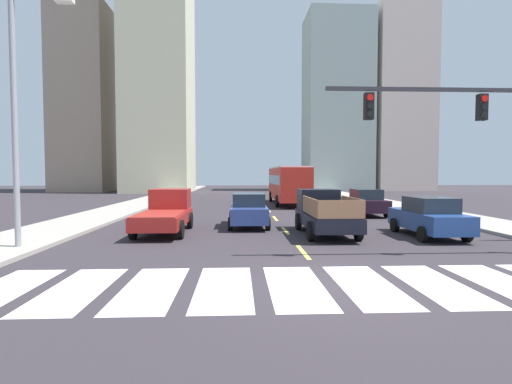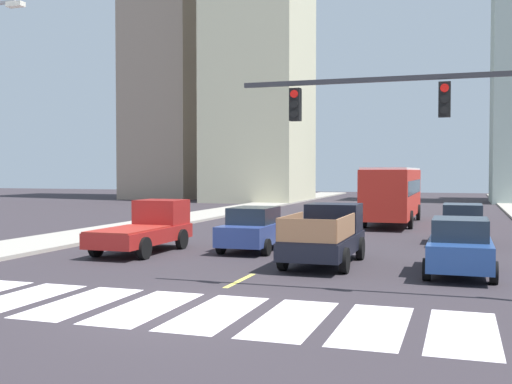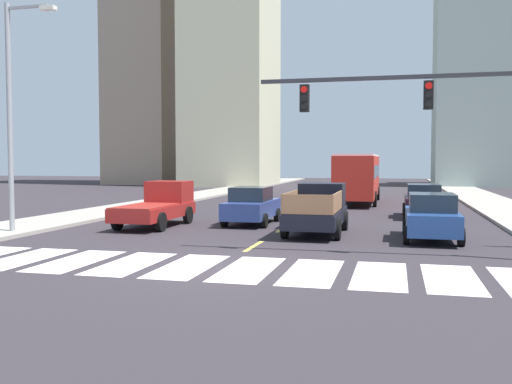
# 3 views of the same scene
# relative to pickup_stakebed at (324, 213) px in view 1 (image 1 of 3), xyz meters

# --- Properties ---
(ground_plane) EXTENTS (160.00, 160.00, 0.00)m
(ground_plane) POSITION_rel_pickup_stakebed_xyz_m (-1.65, -8.14, -0.94)
(ground_plane) COLOR #302A30
(sidewalk_right) EXTENTS (3.61, 110.00, 0.15)m
(sidewalk_right) POSITION_rel_pickup_stakebed_xyz_m (9.30, 9.86, -0.86)
(sidewalk_right) COLOR #9F988D
(sidewalk_right) RESTS_ON ground
(sidewalk_left) EXTENTS (3.61, 110.00, 0.15)m
(sidewalk_left) POSITION_rel_pickup_stakebed_xyz_m (-12.59, 9.86, -0.86)
(sidewalk_left) COLOR #9F988D
(sidewalk_left) RESTS_ON ground
(crosswalk_stripe_0) EXTENTS (1.34, 3.72, 0.01)m
(crosswalk_stripe_0) POSITION_rel_pickup_stakebed_xyz_m (-9.42, -8.14, -0.93)
(crosswalk_stripe_0) COLOR silver
(crosswalk_stripe_0) RESTS_ON ground
(crosswalk_stripe_1) EXTENTS (1.34, 3.72, 0.01)m
(crosswalk_stripe_1) POSITION_rel_pickup_stakebed_xyz_m (-7.69, -8.14, -0.93)
(crosswalk_stripe_1) COLOR silver
(crosswalk_stripe_1) RESTS_ON ground
(crosswalk_stripe_2) EXTENTS (1.34, 3.72, 0.01)m
(crosswalk_stripe_2) POSITION_rel_pickup_stakebed_xyz_m (-5.97, -8.14, -0.93)
(crosswalk_stripe_2) COLOR silver
(crosswalk_stripe_2) RESTS_ON ground
(crosswalk_stripe_3) EXTENTS (1.34, 3.72, 0.01)m
(crosswalk_stripe_3) POSITION_rel_pickup_stakebed_xyz_m (-4.24, -8.14, -0.93)
(crosswalk_stripe_3) COLOR silver
(crosswalk_stripe_3) RESTS_ON ground
(crosswalk_stripe_4) EXTENTS (1.34, 3.72, 0.01)m
(crosswalk_stripe_4) POSITION_rel_pickup_stakebed_xyz_m (-2.51, -8.14, -0.93)
(crosswalk_stripe_4) COLOR silver
(crosswalk_stripe_4) RESTS_ON ground
(crosswalk_stripe_5) EXTENTS (1.34, 3.72, 0.01)m
(crosswalk_stripe_5) POSITION_rel_pickup_stakebed_xyz_m (-0.78, -8.14, -0.93)
(crosswalk_stripe_5) COLOR silver
(crosswalk_stripe_5) RESTS_ON ground
(crosswalk_stripe_6) EXTENTS (1.34, 3.72, 0.01)m
(crosswalk_stripe_6) POSITION_rel_pickup_stakebed_xyz_m (0.94, -8.14, -0.93)
(crosswalk_stripe_6) COLOR silver
(crosswalk_stripe_6) RESTS_ON ground
(crosswalk_stripe_7) EXTENTS (1.34, 3.72, 0.01)m
(crosswalk_stripe_7) POSITION_rel_pickup_stakebed_xyz_m (2.67, -8.14, -0.93)
(crosswalk_stripe_7) COLOR silver
(crosswalk_stripe_7) RESTS_ON ground
(lane_dash_0) EXTENTS (0.16, 2.40, 0.01)m
(lane_dash_0) POSITION_rel_pickup_stakebed_xyz_m (-1.65, -4.14, -0.93)
(lane_dash_0) COLOR #DECF4F
(lane_dash_0) RESTS_ON ground
(lane_dash_1) EXTENTS (0.16, 2.40, 0.01)m
(lane_dash_1) POSITION_rel_pickup_stakebed_xyz_m (-1.65, 0.86, -0.93)
(lane_dash_1) COLOR #DECF4F
(lane_dash_1) RESTS_ON ground
(lane_dash_2) EXTENTS (0.16, 2.40, 0.01)m
(lane_dash_2) POSITION_rel_pickup_stakebed_xyz_m (-1.65, 5.86, -0.93)
(lane_dash_2) COLOR #DECF4F
(lane_dash_2) RESTS_ON ground
(lane_dash_3) EXTENTS (0.16, 2.40, 0.01)m
(lane_dash_3) POSITION_rel_pickup_stakebed_xyz_m (-1.65, 10.86, -0.93)
(lane_dash_3) COLOR #DECF4F
(lane_dash_3) RESTS_ON ground
(lane_dash_4) EXTENTS (0.16, 2.40, 0.01)m
(lane_dash_4) POSITION_rel_pickup_stakebed_xyz_m (-1.65, 15.86, -0.93)
(lane_dash_4) COLOR #DECF4F
(lane_dash_4) RESTS_ON ground
(lane_dash_5) EXTENTS (0.16, 2.40, 0.01)m
(lane_dash_5) POSITION_rel_pickup_stakebed_xyz_m (-1.65, 20.86, -0.93)
(lane_dash_5) COLOR #DECF4F
(lane_dash_5) RESTS_ON ground
(lane_dash_6) EXTENTS (0.16, 2.40, 0.01)m
(lane_dash_6) POSITION_rel_pickup_stakebed_xyz_m (-1.65, 25.86, -0.93)
(lane_dash_6) COLOR #DECF4F
(lane_dash_6) RESTS_ON ground
(lane_dash_7) EXTENTS (0.16, 2.40, 0.01)m
(lane_dash_7) POSITION_rel_pickup_stakebed_xyz_m (-1.65, 30.86, -0.93)
(lane_dash_7) COLOR #DECF4F
(lane_dash_7) RESTS_ON ground
(pickup_stakebed) EXTENTS (2.18, 5.20, 1.96)m
(pickup_stakebed) POSITION_rel_pickup_stakebed_xyz_m (0.00, 0.00, 0.00)
(pickup_stakebed) COLOR black
(pickup_stakebed) RESTS_ON ground
(pickup_dark) EXTENTS (2.18, 5.20, 1.96)m
(pickup_dark) POSITION_rel_pickup_stakebed_xyz_m (-7.28, 0.82, -0.02)
(pickup_dark) COLOR maroon
(pickup_dark) RESTS_ON ground
(city_bus) EXTENTS (2.72, 10.80, 3.32)m
(city_bus) POSITION_rel_pickup_stakebed_xyz_m (0.52, 16.59, 1.02)
(city_bus) COLOR red
(city_bus) RESTS_ON ground
(sedan_near_right) EXTENTS (2.02, 4.40, 1.72)m
(sedan_near_right) POSITION_rel_pickup_stakebed_xyz_m (4.33, -1.13, -0.08)
(sedan_near_right) COLOR navy
(sedan_near_right) RESTS_ON ground
(sedan_mid) EXTENTS (2.02, 4.40, 1.72)m
(sedan_mid) POSITION_rel_pickup_stakebed_xyz_m (-3.37, 2.35, -0.08)
(sedan_mid) COLOR navy
(sedan_mid) RESTS_ON ground
(sedan_near_left) EXTENTS (2.02, 4.40, 1.72)m
(sedan_near_left) POSITION_rel_pickup_stakebed_xyz_m (4.41, 7.35, -0.08)
(sedan_near_left) COLOR black
(sedan_near_left) RESTS_ON ground
(streetlight_left) EXTENTS (2.20, 0.28, 9.00)m
(streetlight_left) POSITION_rel_pickup_stakebed_xyz_m (-11.52, -3.42, 4.03)
(streetlight_left) COLOR gray
(streetlight_left) RESTS_ON ground
(block_mid_left) EXTENTS (7.99, 10.50, 28.21)m
(block_mid_left) POSITION_rel_pickup_stakebed_xyz_m (-27.48, 44.15, 13.17)
(block_mid_left) COLOR tan
(block_mid_left) RESTS_ON ground
(block_mid_right) EXTENTS (9.17, 11.39, 30.02)m
(block_mid_right) POSITION_rel_pickup_stakebed_xyz_m (22.92, 47.17, 14.07)
(block_mid_right) COLOR beige
(block_mid_right) RESTS_ON ground
(block_low_left) EXTENTS (10.18, 8.41, 28.25)m
(block_low_left) POSITION_rel_pickup_stakebed_xyz_m (12.21, 45.01, 13.19)
(block_low_left) COLOR #8D9D99
(block_low_left) RESTS_ON ground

